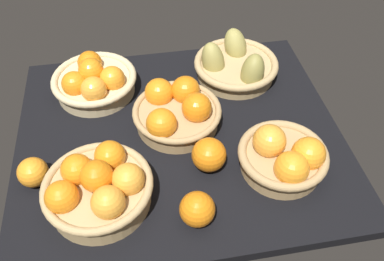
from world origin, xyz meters
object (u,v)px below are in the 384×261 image
basket_near_left (98,187)px  basket_center (176,111)px  basket_far_right_pears (235,65)px  basket_near_right (285,157)px  loose_orange_front_gap (209,155)px  loose_orange_side_gap (199,209)px  loose_orange_back_gap (33,172)px  basket_far_left (94,81)px

basket_near_left → basket_center: 29.58cm
basket_far_right_pears → basket_near_right: 36.94cm
loose_orange_front_gap → loose_orange_side_gap: bearing=-109.9°
basket_near_right → loose_orange_front_gap: basket_near_right is taller
basket_center → loose_orange_side_gap: bearing=-89.2°
basket_near_left → basket_far_right_pears: (40.36, 38.52, -1.28)cm
basket_far_right_pears → loose_orange_front_gap: basket_far_right_pears is taller
basket_far_right_pears → loose_orange_side_gap: bearing=-112.7°
loose_orange_front_gap → loose_orange_back_gap: 40.87cm
basket_far_right_pears → basket_far_left: 41.23cm
loose_orange_back_gap → loose_orange_side_gap: (35.73, -16.31, 0.36)cm
loose_orange_back_gap → basket_center: bearing=21.1°
basket_near_left → basket_far_left: size_ratio=1.02×
basket_near_left → loose_orange_side_gap: 22.38cm
basket_near_left → loose_orange_front_gap: size_ratio=2.93×
basket_far_right_pears → basket_far_left: (-41.21, -1.07, 0.59)cm
basket_near_left → basket_near_right: (43.06, 1.69, -0.59)cm
loose_orange_back_gap → basket_far_left: bearing=64.4°
basket_far_right_pears → basket_near_left: bearing=-136.3°
basket_far_right_pears → basket_center: 26.31cm
basket_far_right_pears → basket_near_right: basket_far_right_pears is taller
loose_orange_front_gap → loose_orange_back_gap: (-40.80, 2.29, -0.63)cm
basket_center → loose_orange_side_gap: (0.43, -29.91, -0.50)cm
basket_far_right_pears → loose_orange_back_gap: size_ratio=3.59×
basket_center → basket_far_right_pears: bearing=40.2°
loose_orange_front_gap → basket_far_left: bearing=129.9°
basket_center → loose_orange_front_gap: 16.82cm
loose_orange_front_gap → basket_near_left: bearing=-167.7°
loose_orange_back_gap → basket_near_left: bearing=-27.8°
basket_near_left → loose_orange_side_gap: (20.71, -8.39, -1.25)cm
basket_near_left → basket_near_right: 43.10cm
basket_far_left → basket_center: 26.46cm
basket_near_left → loose_orange_side_gap: basket_near_left is taller
loose_orange_front_gap → basket_near_right: bearing=-12.9°
basket_near_left → loose_orange_side_gap: bearing=-22.1°
basket_far_left → loose_orange_back_gap: 32.76cm
basket_far_right_pears → basket_center: size_ratio=1.09×
basket_center → loose_orange_front_gap: bearing=-70.9°
basket_far_left → basket_near_right: bearing=-39.2°
basket_near_right → basket_far_right_pears: bearing=94.2°
basket_near_left → basket_far_left: basket_near_left is taller
basket_far_left → basket_center: size_ratio=1.03×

